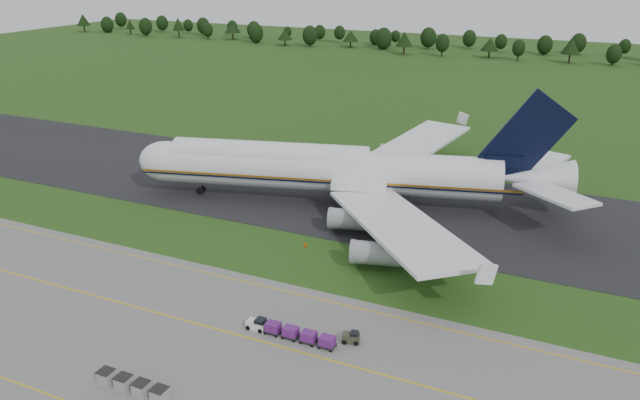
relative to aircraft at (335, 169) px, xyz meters
The scene contains 10 objects.
ground 26.07m from the aircraft, 71.50° to the right, with size 600.00×600.00×0.00m, color #224615.
apron 58.84m from the aircraft, 82.13° to the right, with size 300.00×52.00×0.06m, color slate.
taxiway 11.10m from the aircraft, 26.97° to the left, with size 300.00×40.00×0.08m, color black.
apron_markings 51.94m from the aircraft, 81.06° to the right, with size 300.00×30.20×0.01m.
tree_line 196.23m from the aircraft, 90.51° to the left, with size 525.61×22.71×11.71m.
aircraft is the anchor object (origin of this frame).
baggage_train 45.93m from the aircraft, 73.84° to the right, with size 11.91×1.52×1.46m.
utility_cart 46.48m from the aircraft, 64.31° to the right, with size 2.30×1.71×1.13m.
uld_row 60.12m from the aircraft, 87.92° to the right, with size 8.80×1.60×1.58m.
edge_markers 22.87m from the aircraft, 64.46° to the right, with size 12.67×0.30×0.60m.
Camera 1 is at (35.09, -77.30, 43.61)m, focal length 35.00 mm.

